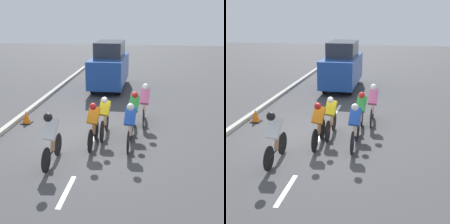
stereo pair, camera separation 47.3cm
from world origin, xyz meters
The scene contains 13 objects.
ground_plane centered at (0.00, 0.00, 0.00)m, with size 60.00×60.00×0.00m, color #424244.
lane_stripe_near centered at (0.00, 3.29, 0.00)m, with size 0.12×1.40×0.01m, color white.
lane_stripe_mid centered at (0.00, 0.09, 0.00)m, with size 0.12×1.40×0.01m, color white.
lane_stripe_far centered at (0.00, -3.11, 0.00)m, with size 0.12×1.40×0.01m, color white.
curb centered at (3.20, 0.09, 0.07)m, with size 0.20×26.05×0.14m, color #B7B2A8.
cyclist_blue centered at (-1.25, 0.66, 0.78)m, with size 0.36×1.67×1.50m.
cyclist_pink centered at (-1.60, -1.62, 0.83)m, with size 0.36×1.64×1.57m.
cyclist_white centered at (0.74, 2.02, 0.83)m, with size 0.38×1.68×1.56m.
cyclist_green centered at (-1.27, -0.69, 0.77)m, with size 0.39×1.74×1.50m.
cyclist_yellow centered at (-0.36, -0.11, 0.74)m, with size 0.37×1.74×1.45m.
cyclist_orange centered at (-0.15, 0.71, 0.76)m, with size 0.39×1.67×1.48m.
support_car centered at (0.48, -6.98, 1.22)m, with size 1.70×4.14×2.49m.
traffic_cone centered at (2.75, -1.02, 0.24)m, with size 0.36×0.36×0.49m.
Camera 2 is at (-2.38, 9.34, 4.00)m, focal length 50.00 mm.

